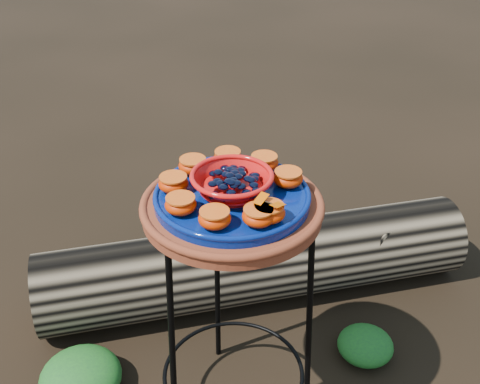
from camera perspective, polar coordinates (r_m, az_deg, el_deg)
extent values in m
cylinder|color=maroon|center=(1.43, -0.75, -1.55)|extent=(0.43, 0.43, 0.03)
cylinder|color=#06133F|center=(1.42, -0.76, -0.55)|extent=(0.37, 0.37, 0.02)
ellipsoid|color=#B21200|center=(1.31, 2.77, -1.97)|extent=(0.07, 0.07, 0.04)
ellipsoid|color=#B21200|center=(1.44, 4.57, 1.30)|extent=(0.07, 0.07, 0.04)
ellipsoid|color=#B21200|center=(1.50, 2.30, 2.80)|extent=(0.07, 0.07, 0.04)
ellipsoid|color=#B21200|center=(1.52, -1.17, 3.25)|extent=(0.07, 0.07, 0.04)
ellipsoid|color=#B21200|center=(1.49, -4.49, 2.50)|extent=(0.07, 0.07, 0.04)
ellipsoid|color=#B21200|center=(1.42, -6.32, 0.80)|extent=(0.07, 0.07, 0.04)
ellipsoid|color=#B21200|center=(1.34, -5.64, -1.21)|extent=(0.07, 0.07, 0.04)
ellipsoid|color=#B21200|center=(1.29, -2.42, -2.53)|extent=(0.07, 0.07, 0.04)
ellipsoid|color=#B21200|center=(1.30, 1.76, -2.32)|extent=(0.07, 0.07, 0.04)
ellipsoid|color=#17401A|center=(1.98, -14.89, -16.53)|extent=(0.25, 0.25, 0.13)
ellipsoid|color=#17401A|center=(2.07, 11.81, -13.96)|extent=(0.18, 0.18, 0.09)
ellipsoid|color=#17401A|center=(2.25, -7.28, -7.80)|extent=(0.33, 0.33, 0.16)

